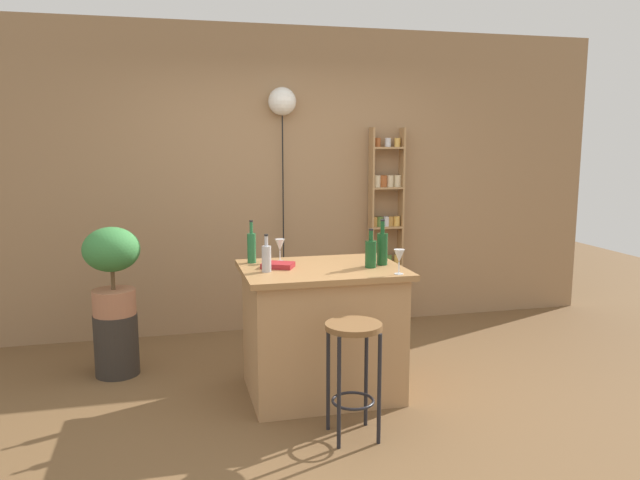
{
  "coord_description": "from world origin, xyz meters",
  "views": [
    {
      "loc": [
        -1.02,
        -3.75,
        1.77
      ],
      "look_at": [
        0.05,
        0.55,
        1.06
      ],
      "focal_mm": 34.66,
      "sensor_mm": 36.0,
      "label": 1
    }
  ],
  "objects_px": {
    "spice_shelf": "(386,223)",
    "cookbook": "(278,265)",
    "potted_plant": "(112,264)",
    "wine_glass_left": "(280,245)",
    "plant_stool": "(116,344)",
    "pendant_globe_light": "(282,104)",
    "wine_glass_center": "(399,257)",
    "bottle_olive_oil": "(266,258)",
    "bottle_sauce_amber": "(382,248)",
    "bar_stool": "(353,353)",
    "bottle_soda_blue": "(252,247)",
    "bottle_spirits_clear": "(371,253)"
  },
  "relations": [
    {
      "from": "potted_plant",
      "to": "wine_glass_center",
      "type": "relative_size",
      "value": 4.07
    },
    {
      "from": "plant_stool",
      "to": "pendant_globe_light",
      "type": "relative_size",
      "value": 0.21
    },
    {
      "from": "bottle_soda_blue",
      "to": "wine_glass_left",
      "type": "relative_size",
      "value": 1.86
    },
    {
      "from": "bottle_spirits_clear",
      "to": "pendant_globe_light",
      "type": "height_order",
      "value": "pendant_globe_light"
    },
    {
      "from": "bottle_spirits_clear",
      "to": "cookbook",
      "type": "xyz_separation_m",
      "value": [
        -0.62,
        0.15,
        -0.08
      ]
    },
    {
      "from": "bottle_soda_blue",
      "to": "cookbook",
      "type": "height_order",
      "value": "bottle_soda_blue"
    },
    {
      "from": "bottle_sauce_amber",
      "to": "pendant_globe_light",
      "type": "bearing_deg",
      "value": 104.66
    },
    {
      "from": "pendant_globe_light",
      "to": "wine_glass_center",
      "type": "bearing_deg",
      "value": -77.68
    },
    {
      "from": "plant_stool",
      "to": "pendant_globe_light",
      "type": "distance_m",
      "value": 2.51
    },
    {
      "from": "plant_stool",
      "to": "potted_plant",
      "type": "relative_size",
      "value": 0.71
    },
    {
      "from": "wine_glass_left",
      "to": "cookbook",
      "type": "distance_m",
      "value": 0.24
    },
    {
      "from": "bottle_soda_blue",
      "to": "wine_glass_center",
      "type": "relative_size",
      "value": 1.86
    },
    {
      "from": "plant_stool",
      "to": "bottle_olive_oil",
      "type": "height_order",
      "value": "bottle_olive_oil"
    },
    {
      "from": "spice_shelf",
      "to": "wine_glass_left",
      "type": "relative_size",
      "value": 11.55
    },
    {
      "from": "bottle_soda_blue",
      "to": "pendant_globe_light",
      "type": "relative_size",
      "value": 0.14
    },
    {
      "from": "spice_shelf",
      "to": "bottle_spirits_clear",
      "type": "bearing_deg",
      "value": -113.46
    },
    {
      "from": "potted_plant",
      "to": "bottle_olive_oil",
      "type": "relative_size",
      "value": 2.64
    },
    {
      "from": "potted_plant",
      "to": "pendant_globe_light",
      "type": "xyz_separation_m",
      "value": [
        1.46,
        0.83,
        1.24
      ]
    },
    {
      "from": "wine_glass_left",
      "to": "plant_stool",
      "type": "bearing_deg",
      "value": 159.56
    },
    {
      "from": "bar_stool",
      "to": "pendant_globe_light",
      "type": "relative_size",
      "value": 0.32
    },
    {
      "from": "bottle_soda_blue",
      "to": "pendant_globe_light",
      "type": "xyz_separation_m",
      "value": [
        0.47,
        1.27,
        1.08
      ]
    },
    {
      "from": "spice_shelf",
      "to": "plant_stool",
      "type": "distance_m",
      "value": 2.69
    },
    {
      "from": "bottle_sauce_amber",
      "to": "cookbook",
      "type": "height_order",
      "value": "bottle_sauce_amber"
    },
    {
      "from": "bar_stool",
      "to": "wine_glass_left",
      "type": "distance_m",
      "value": 1.11
    },
    {
      "from": "bottle_olive_oil",
      "to": "spice_shelf",
      "type": "bearing_deg",
      "value": 48.06
    },
    {
      "from": "bottle_sauce_amber",
      "to": "cookbook",
      "type": "relative_size",
      "value": 1.53
    },
    {
      "from": "bar_stool",
      "to": "bottle_olive_oil",
      "type": "height_order",
      "value": "bottle_olive_oil"
    },
    {
      "from": "plant_stool",
      "to": "pendant_globe_light",
      "type": "xyz_separation_m",
      "value": [
        1.46,
        0.83,
        1.86
      ]
    },
    {
      "from": "plant_stool",
      "to": "wine_glass_left",
      "type": "xyz_separation_m",
      "value": [
        1.19,
        -0.44,
        0.79
      ]
    },
    {
      "from": "wine_glass_center",
      "to": "bottle_sauce_amber",
      "type": "bearing_deg",
      "value": 90.38
    },
    {
      "from": "spice_shelf",
      "to": "plant_stool",
      "type": "bearing_deg",
      "value": -161.87
    },
    {
      "from": "plant_stool",
      "to": "bottle_olive_oil",
      "type": "xyz_separation_m",
      "value": [
        1.04,
        -0.77,
        0.77
      ]
    },
    {
      "from": "potted_plant",
      "to": "cookbook",
      "type": "distance_m",
      "value": 1.32
    },
    {
      "from": "spice_shelf",
      "to": "wine_glass_center",
      "type": "distance_m",
      "value": 1.95
    },
    {
      "from": "plant_stool",
      "to": "bottle_sauce_amber",
      "type": "bearing_deg",
      "value": -21.49
    },
    {
      "from": "spice_shelf",
      "to": "wine_glass_left",
      "type": "height_order",
      "value": "spice_shelf"
    },
    {
      "from": "bottle_spirits_clear",
      "to": "bottle_olive_oil",
      "type": "relative_size",
      "value": 1.06
    },
    {
      "from": "cookbook",
      "to": "bar_stool",
      "type": "bearing_deg",
      "value": -41.41
    },
    {
      "from": "bar_stool",
      "to": "bottle_sauce_amber",
      "type": "bearing_deg",
      "value": 58.31
    },
    {
      "from": "spice_shelf",
      "to": "bottle_sauce_amber",
      "type": "bearing_deg",
      "value": -110.97
    },
    {
      "from": "potted_plant",
      "to": "wine_glass_left",
      "type": "height_order",
      "value": "potted_plant"
    },
    {
      "from": "bar_stool",
      "to": "potted_plant",
      "type": "distance_m",
      "value": 2.05
    },
    {
      "from": "spice_shelf",
      "to": "cookbook",
      "type": "bearing_deg",
      "value": -132.02
    },
    {
      "from": "cookbook",
      "to": "wine_glass_center",
      "type": "bearing_deg",
      "value": -2.83
    },
    {
      "from": "wine_glass_center",
      "to": "cookbook",
      "type": "bearing_deg",
      "value": 151.58
    },
    {
      "from": "wine_glass_left",
      "to": "bottle_spirits_clear",
      "type": "bearing_deg",
      "value": -32.58
    },
    {
      "from": "pendant_globe_light",
      "to": "cookbook",
      "type": "bearing_deg",
      "value": -102.08
    },
    {
      "from": "wine_glass_left",
      "to": "wine_glass_center",
      "type": "bearing_deg",
      "value": -41.99
    },
    {
      "from": "plant_stool",
      "to": "potted_plant",
      "type": "bearing_deg",
      "value": 0.0
    },
    {
      "from": "plant_stool",
      "to": "wine_glass_center",
      "type": "xyz_separation_m",
      "value": [
        1.87,
        -1.05,
        0.79
      ]
    }
  ]
}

